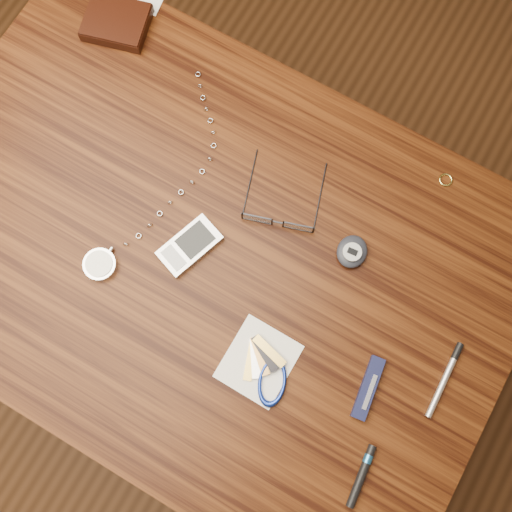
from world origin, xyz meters
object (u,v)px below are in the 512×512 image
at_px(desk, 209,264).
at_px(wallet_and_card, 117,22).
at_px(notepad_keys, 266,371).
at_px(pocket_knife, 368,388).
at_px(pedometer, 352,252).
at_px(eyeglasses, 279,219).
at_px(silver_pen, 447,374).
at_px(pocket_watch, 106,257).
at_px(pda_phone, 190,246).

xyz_separation_m(desk, wallet_and_card, (-0.34, 0.27, 0.11)).
relative_size(wallet_and_card, notepad_keys, 1.27).
bearing_deg(notepad_keys, pocket_knife, 20.51).
bearing_deg(notepad_keys, pedometer, 83.27).
bearing_deg(pedometer, eyeglasses, -174.85).
height_order(eyeglasses, pedometer, eyeglasses).
bearing_deg(wallet_and_card, desk, -38.92).
bearing_deg(wallet_and_card, silver_pen, -18.57).
xyz_separation_m(pocket_watch, pedometer, (0.33, 0.20, 0.00)).
bearing_deg(pocket_watch, wallet_and_card, 120.43).
relative_size(desk, pocket_watch, 2.55).
relative_size(eyeglasses, silver_pen, 1.24).
bearing_deg(wallet_and_card, pocket_knife, -26.62).
height_order(pocket_knife, silver_pen, pocket_knife).
bearing_deg(notepad_keys, wallet_and_card, 143.19).
relative_size(eyeglasses, pda_phone, 1.38).
height_order(pedometer, notepad_keys, pedometer).
xyz_separation_m(desk, notepad_keys, (0.18, -0.11, 0.11)).
height_order(desk, pocket_knife, pocket_knife).
distance_m(desk, pocket_knife, 0.35).
xyz_separation_m(desk, eyeglasses, (0.08, 0.10, 0.11)).
distance_m(eyeglasses, notepad_keys, 0.24).
height_order(desk, eyeglasses, eyeglasses).
bearing_deg(pda_phone, pocket_watch, -142.18).
xyz_separation_m(pocket_watch, pocket_knife, (0.45, 0.03, -0.00)).
xyz_separation_m(pda_phone, pocket_knife, (0.34, -0.05, -0.00)).
relative_size(pocket_watch, pocket_knife, 3.99).
distance_m(pda_phone, notepad_keys, 0.23).
distance_m(desk, pocket_watch, 0.19).
relative_size(pda_phone, silver_pen, 0.90).
relative_size(pedometer, pocket_knife, 0.60).
xyz_separation_m(wallet_and_card, notepad_keys, (0.51, -0.38, -0.01)).
relative_size(pda_phone, pedometer, 1.86).
relative_size(desk, silver_pen, 8.18).
height_order(pocket_watch, pocket_knife, pocket_watch).
height_order(notepad_keys, pocket_knife, pocket_knife).
distance_m(wallet_and_card, pda_phone, 0.42).
distance_m(pda_phone, pocket_knife, 0.35).
height_order(pedometer, pocket_knife, pedometer).
bearing_deg(eyeglasses, pedometer, 5.15).
relative_size(desk, eyeglasses, 6.61).
height_order(pda_phone, silver_pen, pda_phone).
distance_m(wallet_and_card, pocket_watch, 0.41).
distance_m(pedometer, pocket_knife, 0.21).
distance_m(desk, eyeglasses, 0.17).
height_order(pda_phone, pedometer, pedometer).
distance_m(eyeglasses, pocket_watch, 0.28).
bearing_deg(pedometer, pocket_knife, -55.49).
height_order(eyeglasses, pocket_watch, eyeglasses).
bearing_deg(eyeglasses, desk, -127.73).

